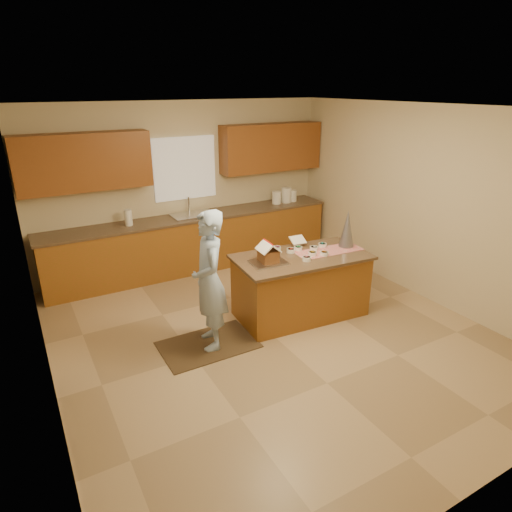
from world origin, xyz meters
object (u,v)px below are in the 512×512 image
island_base (301,287)px  gingerbread_house (268,254)px  tinsel_tree (347,229)px  boy (209,281)px

island_base → gingerbread_house: gingerbread_house is taller
tinsel_tree → boy: size_ratio=0.31×
gingerbread_house → boy: bearing=-173.9°
island_base → tinsel_tree: size_ratio=3.27×
boy → gingerbread_house: boy is taller
boy → gingerbread_house: 0.85m
tinsel_tree → island_base: bearing=179.0°
tinsel_tree → gingerbread_house: size_ratio=1.83×
island_base → gingerbread_house: (-0.51, -0.00, 0.57)m
island_base → tinsel_tree: 1.01m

